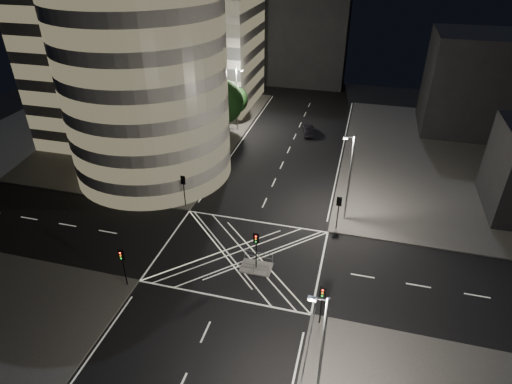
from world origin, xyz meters
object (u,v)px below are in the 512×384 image
(street_lamp_right_near, at_px, (321,352))
(central_island, at_px, (256,267))
(sedan, at_px, (308,130))
(traffic_signal_fl, at_px, (184,185))
(traffic_signal_nl, at_px, (123,261))
(street_lamp_left_near, at_px, (194,145))
(traffic_signal_fr, at_px, (339,207))
(traffic_signal_island, at_px, (256,244))
(street_lamp_right_far, at_px, (349,176))
(street_lamp_left_far, at_px, (237,98))
(traffic_signal_nr, at_px, (322,298))

(street_lamp_right_near, bearing_deg, central_island, 120.75)
(sedan, bearing_deg, traffic_signal_fl, 53.27)
(traffic_signal_nl, distance_m, street_lamp_left_near, 18.99)
(traffic_signal_fr, height_order, traffic_signal_island, same)
(street_lamp_left_near, bearing_deg, street_lamp_right_far, -9.03)
(traffic_signal_island, relative_size, street_lamp_left_far, 0.40)
(traffic_signal_fr, bearing_deg, traffic_signal_nl, -142.31)
(traffic_signal_nr, relative_size, sedan, 0.92)
(traffic_signal_island, bearing_deg, street_lamp_left_near, 130.27)
(traffic_signal_nl, relative_size, street_lamp_left_far, 0.40)
(street_lamp_left_near, distance_m, street_lamp_right_far, 19.11)
(traffic_signal_nr, height_order, sedan, traffic_signal_nr)
(traffic_signal_fl, distance_m, traffic_signal_fr, 17.60)
(sedan, bearing_deg, traffic_signal_nl, 61.11)
(central_island, height_order, street_lamp_left_far, street_lamp_left_far)
(central_island, bearing_deg, traffic_signal_fr, 50.67)
(traffic_signal_nr, xyz_separation_m, traffic_signal_island, (-6.80, 5.30, 0.00))
(central_island, bearing_deg, traffic_signal_nl, -153.86)
(traffic_signal_fl, bearing_deg, sedan, 66.51)
(sedan, bearing_deg, central_island, 76.93)
(central_island, relative_size, traffic_signal_nr, 0.75)
(traffic_signal_nl, distance_m, sedan, 39.75)
(street_lamp_right_near, bearing_deg, sedan, 99.42)
(central_island, distance_m, traffic_signal_island, 2.84)
(traffic_signal_fr, xyz_separation_m, traffic_signal_nr, (0.00, -13.60, 0.00))
(traffic_signal_fl, distance_m, street_lamp_right_near, 27.79)
(traffic_signal_nr, bearing_deg, traffic_signal_nl, 180.00)
(street_lamp_left_far, height_order, street_lamp_right_near, same)
(street_lamp_right_near, bearing_deg, traffic_signal_fr, 91.75)
(traffic_signal_nl, bearing_deg, traffic_signal_nr, 0.00)
(traffic_signal_fl, height_order, street_lamp_left_far, street_lamp_left_far)
(central_island, xyz_separation_m, traffic_signal_fr, (6.80, 8.30, 2.84))
(street_lamp_left_near, bearing_deg, traffic_signal_island, -49.73)
(traffic_signal_nl, relative_size, street_lamp_left_near, 0.40)
(street_lamp_right_far, bearing_deg, traffic_signal_island, -125.30)
(street_lamp_right_near, bearing_deg, traffic_signal_island, 120.75)
(traffic_signal_fl, height_order, street_lamp_right_near, street_lamp_right_near)
(street_lamp_left_near, relative_size, street_lamp_right_far, 1.00)
(traffic_signal_nl, bearing_deg, street_lamp_left_far, 90.99)
(central_island, xyz_separation_m, traffic_signal_fl, (-10.80, 8.30, 2.84))
(traffic_signal_fr, bearing_deg, central_island, -129.33)
(traffic_signal_island, relative_size, street_lamp_left_near, 0.40)
(street_lamp_left_far, bearing_deg, sedan, 7.14)
(traffic_signal_fr, relative_size, street_lamp_left_near, 0.40)
(traffic_signal_nr, xyz_separation_m, street_lamp_right_far, (0.64, 15.80, 2.63))
(central_island, bearing_deg, street_lamp_left_far, 109.95)
(traffic_signal_fl, relative_size, street_lamp_left_near, 0.40)
(street_lamp_left_far, xyz_separation_m, sedan, (11.33, 1.42, -4.82))
(traffic_signal_island, height_order, street_lamp_right_near, street_lamp_right_near)
(traffic_signal_nr, height_order, street_lamp_left_near, street_lamp_left_near)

